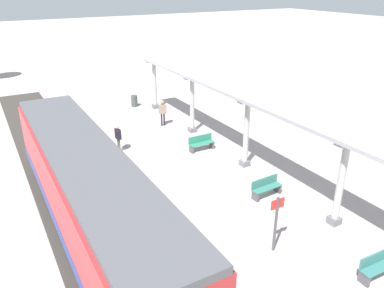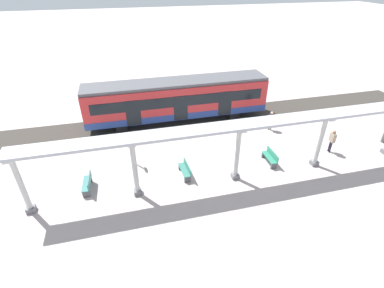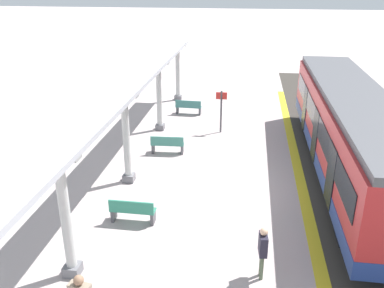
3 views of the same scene
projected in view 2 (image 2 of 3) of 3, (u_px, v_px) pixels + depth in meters
name	position (u px, v px, depth m)	size (l,w,h in m)	color
ground_plane	(216.00, 150.00, 20.25)	(176.00, 176.00, 0.00)	#B1A19F
tactile_edge_strip	(203.00, 127.00, 23.13)	(0.40, 28.89, 0.01)	gold
trackbed	(197.00, 118.00, 24.61)	(3.20, 40.89, 0.01)	#38332D
train_near_carriage	(177.00, 100.00, 23.29)	(2.65, 14.73, 3.48)	red
canopy_pillar_nearest	(21.00, 185.00, 14.21)	(1.10, 0.44, 3.59)	slate
canopy_pillar_second	(135.00, 168.00, 15.39)	(1.10, 0.44, 3.59)	slate
canopy_pillar_third	(237.00, 153.00, 16.63)	(1.10, 0.44, 3.59)	slate
canopy_pillar_fourth	(320.00, 141.00, 17.79)	(1.10, 0.44, 3.59)	slate
canopy_beam	(237.00, 126.00, 15.62)	(1.20, 23.56, 0.16)	#A8AAB2
bench_near_end	(186.00, 170.00, 17.57)	(1.52, 0.52, 0.86)	#367669
bench_mid_platform	(271.00, 157.00, 18.73)	(1.50, 0.45, 0.86)	#2C7E64
bench_far_end	(88.00, 183.00, 16.45)	(1.52, 0.50, 0.86)	#36726D
platform_info_sign	(131.00, 146.00, 18.26)	(0.56, 0.10, 2.20)	#4C4C51
passenger_waiting_near_edge	(271.00, 119.00, 22.31)	(0.25, 0.47, 1.57)	#4E5D44
passenger_by_the_benches	(332.00, 139.00, 19.53)	(0.52, 0.30, 1.70)	#211B2F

